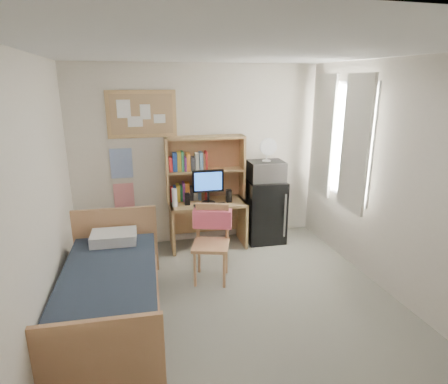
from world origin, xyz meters
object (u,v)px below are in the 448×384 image
object	(u,v)px
bulletin_board	(142,114)
desk	(208,224)
desk_fan	(267,151)
speaker_right	(229,196)
monitor	(208,187)
desk_chair	(211,245)
bed	(111,296)
speaker_left	(187,199)
microwave	(266,171)
mini_fridge	(264,210)

from	to	relation	value
bulletin_board	desk	size ratio (longest dim) A/B	0.87
bulletin_board	desk_fan	bearing A→B (deg)	-9.92
speaker_right	monitor	bearing A→B (deg)	-180.00
desk_chair	speaker_right	size ratio (longest dim) A/B	5.12
desk	bed	xyz separation A→B (m)	(-1.34, -1.52, -0.07)
desk_chair	monitor	size ratio (longest dim) A/B	1.97
desk_chair	speaker_left	xyz separation A→B (m)	(-0.12, 0.94, 0.29)
bulletin_board	microwave	distance (m)	1.93
desk	speaker_left	size ratio (longest dim) A/B	6.42
bulletin_board	desk_fan	size ratio (longest dim) A/B	3.06
mini_fridge	speaker_right	distance (m)	0.66
bulletin_board	desk	bearing A→B (deg)	-18.67
monitor	microwave	bearing A→B (deg)	5.18
speaker_left	desk_fan	bearing A→B (deg)	3.87
desk	speaker_right	xyz separation A→B (m)	(0.30, -0.07, 0.43)
desk_fan	bed	bearing A→B (deg)	-143.05
speaker_left	microwave	bearing A→B (deg)	3.87
mini_fridge	bed	size ratio (longest dim) A/B	0.49
monitor	speaker_right	xyz separation A→B (m)	(0.30, -0.01, -0.15)
bed	speaker_left	xyz separation A→B (m)	(1.04, 1.47, 0.50)
speaker_left	monitor	bearing A→B (deg)	0.00
desk	bulletin_board	bearing A→B (deg)	163.72
bulletin_board	microwave	bearing A→B (deg)	-9.92
bulletin_board	speaker_left	distance (m)	1.32
desk_fan	microwave	bearing A→B (deg)	2.93
bulletin_board	monitor	distance (m)	1.35
desk	desk_fan	world-z (taller)	desk_fan
mini_fridge	bed	bearing A→B (deg)	-142.71
microwave	bulletin_board	bearing A→B (deg)	173.01
desk	desk_chair	distance (m)	1.01
desk_chair	bed	bearing A→B (deg)	-136.70
monitor	microwave	size ratio (longest dim) A/B	0.94
desk	bed	world-z (taller)	desk
mini_fridge	desk_fan	size ratio (longest dim) A/B	3.07
desk_chair	speaker_right	world-z (taller)	desk_chair
mini_fridge	monitor	xyz separation A→B (m)	(-0.88, -0.06, 0.44)
bulletin_board	microwave	size ratio (longest dim) A/B	1.86
bulletin_board	speaker_right	bearing A→B (deg)	-17.39
speaker_left	speaker_right	world-z (taller)	speaker_right
bed	microwave	distance (m)	2.80
mini_fridge	monitor	world-z (taller)	monitor
mini_fridge	microwave	distance (m)	0.62
bulletin_board	monitor	bearing A→B (deg)	-22.31
bulletin_board	bed	world-z (taller)	bulletin_board
bulletin_board	mini_fridge	xyz separation A→B (m)	(1.72, -0.28, -1.45)
desk_chair	bed	distance (m)	1.29
bulletin_board	desk_fan	xyz separation A→B (m)	(1.72, -0.30, -0.53)
bulletin_board	mini_fridge	world-z (taller)	bulletin_board
monitor	speaker_left	world-z (taller)	monitor
mini_fridge	speaker_left	xyz separation A→B (m)	(-1.18, -0.05, 0.29)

